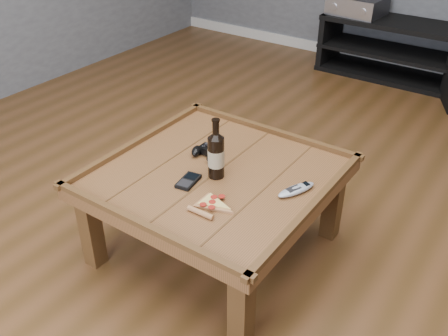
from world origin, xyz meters
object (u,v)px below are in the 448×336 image
Objects in this scene: pizza_slice at (211,205)px; smartphone at (188,181)px; coffee_table at (216,183)px; media_console at (402,52)px; beer_bottle at (216,154)px; game_controller at (207,152)px; remote_control at (296,190)px; av_receiver at (357,5)px.

pizza_slice reaches higher than smartphone.
coffee_table is at bearing 59.35° from smartphone.
media_console is 2.79m from beer_bottle.
coffee_table is 0.74× the size of media_console.
game_controller reaches higher than remote_control.
remote_control is at bearing 16.28° from smartphone.
game_controller is (-0.12, 0.09, 0.08)m from coffee_table.
beer_bottle reaches higher than game_controller.
remote_control is (0.36, 0.09, -0.10)m from beer_bottle.
game_controller is 2.67m from av_receiver.
av_receiver is (-0.45, 2.74, 0.19)m from coffee_table.
coffee_table is 7.47× the size of smartphone.
beer_bottle is 0.61× the size of av_receiver.
av_receiver reaches higher than game_controller.
media_console reaches higher than smartphone.
av_receiver is at bearing 99.60° from beer_bottle.
game_controller is (-0.12, -2.66, 0.23)m from media_console.
smartphone is 0.30× the size of av_receiver.
media_console is 2.98m from pizza_slice.
pizza_slice is (0.13, -2.97, 0.21)m from media_console.
remote_control is (0.24, 0.29, 0.01)m from pizza_slice.
game_controller is at bearing 96.42° from smartphone.
beer_bottle is 2.07× the size of smartphone.
beer_bottle is at bearing 49.18° from smartphone.
remote_control is at bearing -82.02° from media_console.
media_console is at bearing 79.38° from smartphone.
pizza_slice is 0.20m from smartphone.
remote_control reaches higher than smartphone.
remote_control is (0.49, -0.02, -0.01)m from game_controller.
remote_control is (0.38, 0.07, 0.07)m from coffee_table.
coffee_table is 3.60× the size of beer_bottle.
remote_control reaches higher than pizza_slice.
coffee_table is 2.79m from av_receiver.
game_controller is 0.90× the size of remote_control.
av_receiver reaches higher than remote_control.
media_console is 2.71m from remote_control.
smartphone is (-0.07, -0.12, -0.11)m from beer_bottle.
media_console is 2.67m from game_controller.
av_receiver is at bearing 100.54° from pizza_slice.
beer_bottle is at bearing 119.23° from pizza_slice.
smartphone is (-0.19, 0.09, 0.00)m from pizza_slice.
game_controller is at bearing 127.85° from pizza_slice.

